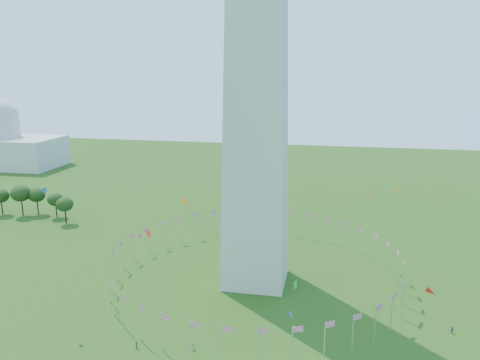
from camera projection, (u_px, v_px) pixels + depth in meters
The scene contains 4 objects.
flag_ring at pixel (256, 266), 131.73m from camera, with size 80.24×80.24×9.00m.
capitol_building at pixel (1, 129), 286.02m from camera, with size 70.00×35.00×46.00m, color beige, non-canonical shape.
kites_aloft at pixel (300, 260), 102.52m from camera, with size 109.84×84.07×32.43m.
tree_line_west at pixel (15, 203), 190.59m from camera, with size 55.63×15.60×12.47m.
Camera 1 is at (19.84, -71.10, 58.32)m, focal length 35.00 mm.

